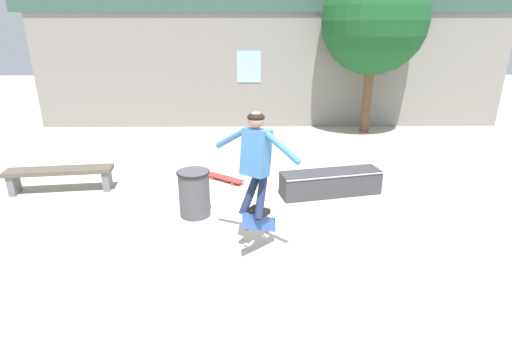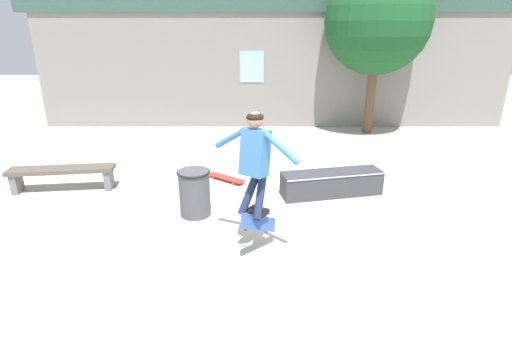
% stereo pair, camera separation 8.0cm
% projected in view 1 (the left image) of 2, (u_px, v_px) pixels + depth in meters
% --- Properties ---
extents(ground_plane, '(40.00, 40.00, 0.00)m').
position_uv_depth(ground_plane, '(295.00, 246.00, 5.74)').
color(ground_plane, beige).
extents(building_backdrop, '(14.68, 0.52, 4.93)m').
position_uv_depth(building_backdrop, '(273.00, 63.00, 11.86)').
color(building_backdrop, gray).
rests_on(building_backdrop, ground_plane).
extents(tree_right, '(2.84, 2.84, 4.49)m').
position_uv_depth(tree_right, '(374.00, 21.00, 10.68)').
color(tree_right, brown).
rests_on(tree_right, ground_plane).
extents(park_bench, '(1.95, 0.60, 0.46)m').
position_uv_depth(park_bench, '(60.00, 174.00, 7.48)').
color(park_bench, brown).
rests_on(park_bench, ground_plane).
extents(skate_ledge, '(1.92, 0.86, 0.45)m').
position_uv_depth(skate_ledge, '(330.00, 183.00, 7.39)').
color(skate_ledge, '#38383D').
rests_on(skate_ledge, ground_plane).
extents(trash_bin, '(0.54, 0.54, 0.78)m').
position_uv_depth(trash_bin, '(194.00, 192.00, 6.52)').
color(trash_bin, '#47474C').
rests_on(trash_bin, ground_plane).
extents(skater, '(1.13, 0.83, 1.44)m').
position_uv_depth(skater, '(256.00, 156.00, 5.17)').
color(skater, teal).
extents(skateboard_flipping, '(0.47, 0.68, 0.54)m').
position_uv_depth(skateboard_flipping, '(260.00, 223.00, 5.43)').
color(skateboard_flipping, '#2D519E').
extents(skateboard_resting, '(0.81, 0.67, 0.08)m').
position_uv_depth(skateboard_resting, '(225.00, 178.00, 8.06)').
color(skateboard_resting, red).
rests_on(skateboard_resting, ground_plane).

